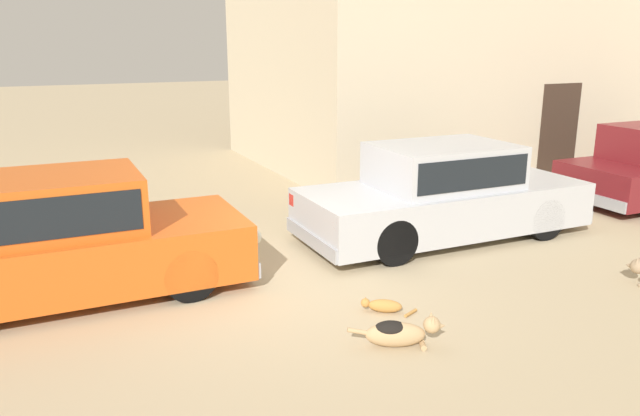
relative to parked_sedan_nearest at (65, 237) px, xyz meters
The scene contains 5 objects.
ground_plane 2.93m from the parked_sedan_nearest, 17.08° to the right, with size 80.00×80.00×0.00m, color tan.
parked_sedan_nearest is the anchor object (origin of this frame).
parked_sedan_second 5.49m from the parked_sedan_nearest, ahead, with size 4.70×1.83×1.48m.
stray_dog_spotted 4.11m from the parked_sedan_nearest, 44.00° to the right, with size 0.94×0.47×0.35m.
stray_cat 3.86m from the parked_sedan_nearest, 32.69° to the right, with size 0.57×0.43×0.16m.
Camera 1 is at (-2.93, -6.78, 3.01)m, focal length 34.51 mm.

